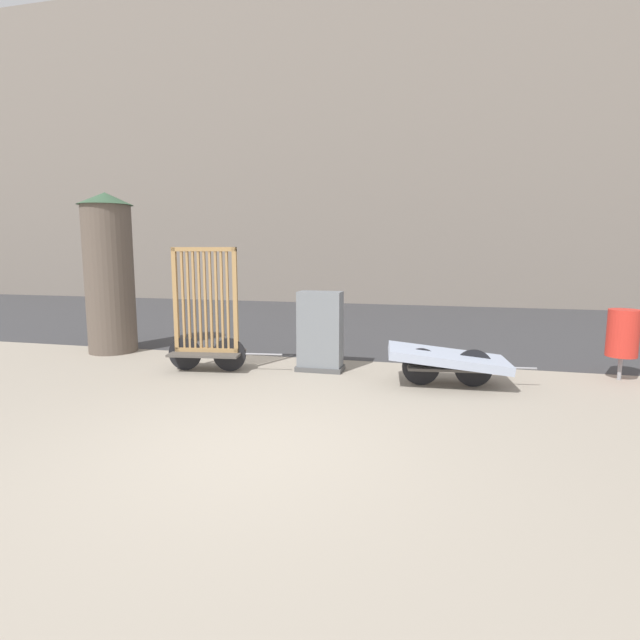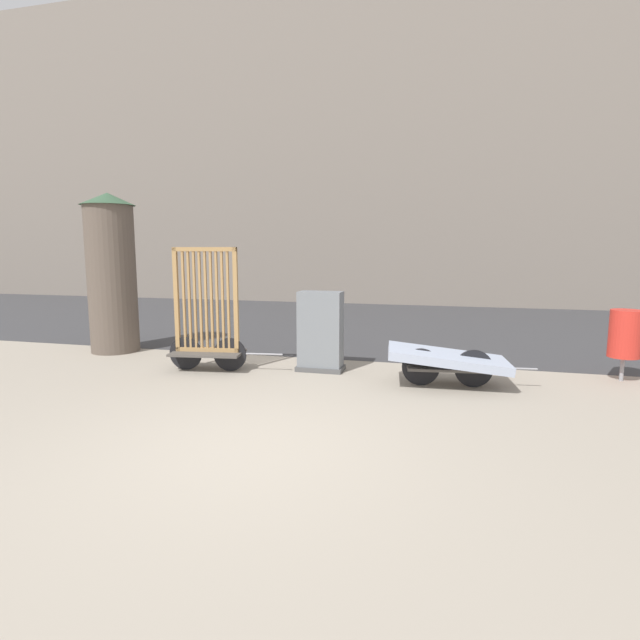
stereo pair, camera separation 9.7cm
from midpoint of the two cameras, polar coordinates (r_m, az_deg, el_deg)
name	(u,v)px [view 2 (the right image)]	position (r m, az deg, el deg)	size (l,w,h in m)	color
ground_plane	(247,450)	(5.39, -7.86, -14.45)	(60.00, 60.00, 0.00)	gray
road_strip	(376,323)	(14.06, 6.56, -0.34)	(56.00, 9.63, 0.01)	#38383A
building_facade	(403,147)	(21.06, 9.61, 18.88)	(48.00, 4.00, 12.07)	slate
bike_cart_with_bedframe	(207,327)	(8.65, -12.46, -0.74)	(1.96, 0.80, 2.09)	#4C4742
bike_cart_with_mattress	(448,360)	(7.78, 14.72, -4.41)	(2.23, 1.12, 0.60)	#4C4742
utility_cabinet	(321,334)	(8.46, 0.39, -1.60)	(0.79, 0.44, 1.35)	#4C4C4C
trash_bin	(625,334)	(9.13, 31.76, -1.37)	(0.46, 0.46, 1.13)	gray
advertising_column	(112,272)	(10.80, -22.48, 5.08)	(1.05, 1.05, 3.15)	brown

